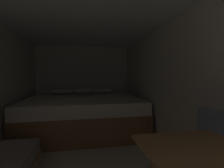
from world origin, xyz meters
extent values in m
plane|color=beige|center=(0.00, 1.72, 0.00)|extent=(6.61, 6.61, 0.00)
cube|color=beige|center=(0.00, 4.05, 0.99)|extent=(2.56, 0.05, 1.98)
cube|color=beige|center=(1.25, 1.72, 0.99)|extent=(0.05, 4.61, 1.98)
cube|color=white|center=(0.00, 1.72, 2.00)|extent=(2.56, 4.61, 0.05)
cube|color=olive|center=(0.00, 3.04, 0.24)|extent=(2.34, 1.86, 0.48)
cube|color=beige|center=(0.00, 3.04, 0.59)|extent=(2.30, 1.82, 0.23)
ellipsoid|color=white|center=(-0.53, 3.76, 0.78)|extent=(0.50, 0.32, 0.15)
ellipsoid|color=white|center=(0.53, 3.76, 0.78)|extent=(0.50, 0.32, 0.15)
ellipsoid|color=white|center=(0.00, 3.76, 0.78)|extent=(0.50, 0.32, 0.15)
cube|color=olive|center=(0.68, 0.40, 0.71)|extent=(0.68, 0.66, 0.02)
camera|label=1|loc=(-0.02, -0.42, 1.18)|focal=25.55mm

